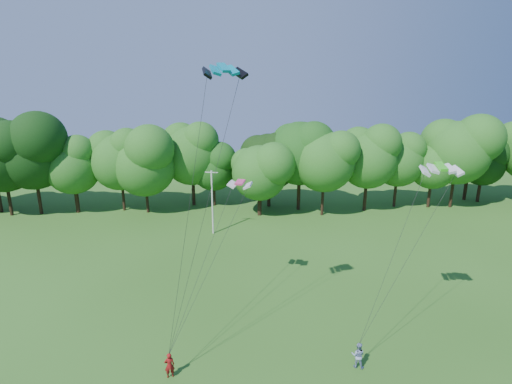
{
  "coord_description": "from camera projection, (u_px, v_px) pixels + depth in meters",
  "views": [
    {
      "loc": [
        -0.88,
        -17.56,
        17.9
      ],
      "look_at": [
        1.0,
        13.0,
        9.18
      ],
      "focal_mm": 28.0,
      "sensor_mm": 36.0,
      "label": 1
    }
  ],
  "objects": [
    {
      "name": "kite_green",
      "position": [
        441.0,
        166.0,
        26.02
      ],
      "size": [
        2.64,
        1.34,
        0.45
      ],
      "rotation": [
        0.0,
        0.0,
        -0.07
      ],
      "color": "green",
      "rests_on": "ground"
    },
    {
      "name": "tree_back_east",
      "position": [
        471.0,
        151.0,
        59.21
      ],
      "size": [
        8.35,
        8.35,
        12.15
      ],
      "color": "black",
      "rests_on": "ground"
    },
    {
      "name": "kite_flyer_left",
      "position": [
        169.0,
        365.0,
        24.62
      ],
      "size": [
        0.7,
        0.54,
        1.71
      ],
      "primitive_type": "imported",
      "rotation": [
        0.0,
        0.0,
        3.38
      ],
      "color": "maroon",
      "rests_on": "ground"
    },
    {
      "name": "kite_flyer_right",
      "position": [
        358.0,
        355.0,
        25.49
      ],
      "size": [
        1.04,
        0.94,
        1.76
      ],
      "primitive_type": "imported",
      "rotation": [
        0.0,
        0.0,
        2.76
      ],
      "color": "#8897BD",
      "rests_on": "ground"
    },
    {
      "name": "kite_pink",
      "position": [
        240.0,
        182.0,
        30.99
      ],
      "size": [
        2.09,
        1.5,
        0.3
      ],
      "rotation": [
        0.0,
        0.0,
        -0.34
      ],
      "color": "#CC3870",
      "rests_on": "ground"
    },
    {
      "name": "tree_back_center",
      "position": [
        269.0,
        151.0,
        55.98
      ],
      "size": [
        8.89,
        8.89,
        12.92
      ],
      "color": "black",
      "rests_on": "ground"
    },
    {
      "name": "utility_pole",
      "position": [
        212.0,
        202.0,
        46.87
      ],
      "size": [
        1.51,
        0.45,
        7.71
      ],
      "rotation": [
        0.0,
        0.0,
        -0.24
      ],
      "color": "silver",
      "rests_on": "ground"
    },
    {
      "name": "kite_teal",
      "position": [
        224.0,
        68.0,
        21.96
      ],
      "size": [
        2.62,
        1.84,
        0.57
      ],
      "rotation": [
        0.0,
        0.0,
        0.36
      ],
      "color": "#047A94",
      "rests_on": "ground"
    }
  ]
}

